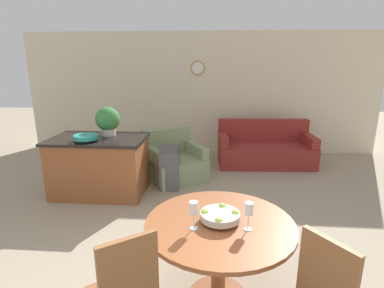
% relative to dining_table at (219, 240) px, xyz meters
% --- Properties ---
extents(wall_back, '(8.00, 0.09, 2.70)m').
position_rel_dining_table_xyz_m(wall_back, '(-0.43, 4.68, 0.76)').
color(wall_back, beige).
rests_on(wall_back, ground_plane).
extents(dining_table, '(1.23, 1.23, 0.76)m').
position_rel_dining_table_xyz_m(dining_table, '(0.00, 0.00, 0.00)').
color(dining_table, brown).
rests_on(dining_table, ground_plane).
extents(fruit_bowl, '(0.33, 0.33, 0.11)m').
position_rel_dining_table_xyz_m(fruit_bowl, '(0.00, 0.00, 0.23)').
color(fruit_bowl, '#B7B29E').
rests_on(fruit_bowl, dining_table).
extents(wine_glass_left, '(0.07, 0.07, 0.23)m').
position_rel_dining_table_xyz_m(wine_glass_left, '(-0.21, -0.12, 0.34)').
color(wine_glass_left, silver).
rests_on(wine_glass_left, dining_table).
extents(wine_glass_right, '(0.07, 0.07, 0.23)m').
position_rel_dining_table_xyz_m(wine_glass_right, '(0.22, -0.10, 0.34)').
color(wine_glass_right, silver).
rests_on(wine_glass_right, dining_table).
extents(kitchen_island, '(1.44, 0.91, 0.91)m').
position_rel_dining_table_xyz_m(kitchen_island, '(-1.85, 2.13, -0.13)').
color(kitchen_island, brown).
rests_on(kitchen_island, ground_plane).
extents(teal_bowl, '(0.35, 0.35, 0.09)m').
position_rel_dining_table_xyz_m(teal_bowl, '(-1.94, 1.93, 0.38)').
color(teal_bowl, teal).
rests_on(teal_bowl, kitchen_island).
extents(potted_plant, '(0.38, 0.38, 0.45)m').
position_rel_dining_table_xyz_m(potted_plant, '(-1.73, 2.30, 0.56)').
color(potted_plant, beige).
rests_on(potted_plant, kitchen_island).
extents(trash_bin, '(0.30, 0.30, 0.73)m').
position_rel_dining_table_xyz_m(trash_bin, '(-0.77, 2.38, -0.23)').
color(trash_bin, '#56565B').
rests_on(trash_bin, ground_plane).
extents(couch, '(1.93, 1.00, 0.87)m').
position_rel_dining_table_xyz_m(couch, '(0.98, 3.81, -0.29)').
color(couch, maroon).
rests_on(couch, ground_plane).
extents(armchair, '(1.27, 1.28, 0.85)m').
position_rel_dining_table_xyz_m(armchair, '(-0.78, 2.88, -0.30)').
color(armchair, gray).
rests_on(armchair, ground_plane).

